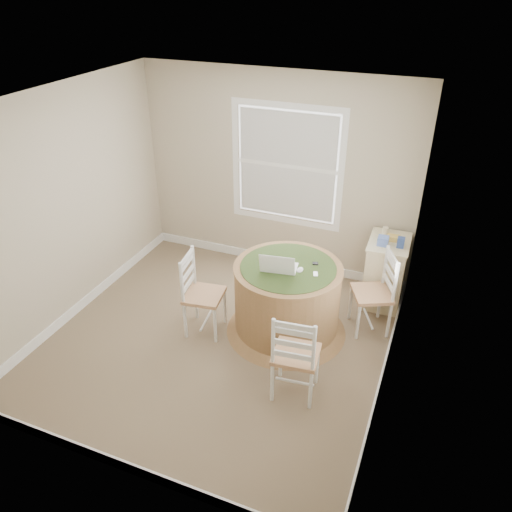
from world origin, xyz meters
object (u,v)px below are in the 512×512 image
at_px(chair_left, 204,295).
at_px(chair_right, 372,293).
at_px(laptop, 279,267).
at_px(round_table, 287,297).
at_px(corner_chest, 385,272).
at_px(chair_near, 296,354).

relative_size(chair_left, chair_right, 1.00).
bearing_deg(laptop, chair_left, 8.40).
bearing_deg(chair_right, round_table, -90.91).
relative_size(chair_left, corner_chest, 1.13).
xyz_separation_m(chair_left, chair_right, (1.70, 0.72, 0.00)).
relative_size(chair_left, chair_near, 1.00).
height_order(laptop, corner_chest, laptop).
height_order(chair_right, laptop, laptop).
bearing_deg(chair_near, chair_right, -116.58).
relative_size(round_table, chair_near, 1.42).
bearing_deg(corner_chest, chair_left, -145.06).
relative_size(chair_near, laptop, 2.30).
height_order(chair_left, laptop, laptop).
xyz_separation_m(chair_left, corner_chest, (1.76, 1.32, -0.05)).
bearing_deg(corner_chest, chair_near, -107.70).
distance_m(chair_left, corner_chest, 2.20).
relative_size(chair_near, chair_right, 1.00).
relative_size(laptop, corner_chest, 0.49).
distance_m(round_table, laptop, 0.44).
xyz_separation_m(chair_near, corner_chest, (0.52, 1.86, -0.05)).
xyz_separation_m(chair_near, chair_right, (0.47, 1.26, 0.00)).
bearing_deg(chair_near, corner_chest, -111.83).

